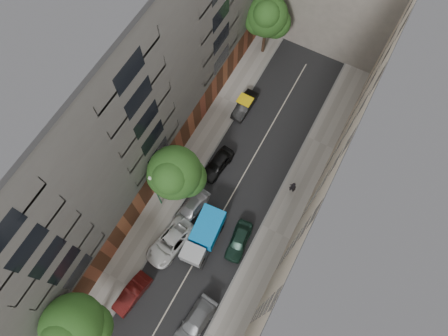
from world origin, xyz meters
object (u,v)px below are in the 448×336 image
Objects in this scene: car_right_2 at (239,241)px; tree_far at (267,18)px; car_left_3 at (191,209)px; lamp_post at (155,188)px; car_left_4 at (218,164)px; tree_mid at (175,175)px; car_left_1 at (132,294)px; tree_near at (74,328)px; car_left_5 at (245,105)px; pedestrian at (293,187)px; car_left_2 at (170,242)px; car_right_1 at (195,323)px; tarp_truck at (204,235)px.

tree_far reaches higher than car_right_2.
lamp_post is (-3.00, -0.75, 3.64)m from car_left_3.
tree_mid is at bearing -103.74° from car_left_4.
tree_mid reaches higher than car_left_1.
car_right_2 is (6.21, 8.80, 0.02)m from car_left_1.
lamp_post is at bearing -91.54° from tree_far.
tree_near is (-1.92, -18.90, 4.85)m from car_left_4.
car_left_3 is (0.61, 9.37, -0.03)m from car_left_1.
car_left_4 is (0.61, 14.80, 0.04)m from car_left_1.
pedestrian is at bearing -34.99° from car_left_5.
car_right_2 is 8.84m from tree_mid.
lamp_post is at bearing 144.24° from car_left_2.
car_left_5 is 0.97× the size of car_right_2.
car_left_4 is 2.23× the size of pedestrian.
pedestrian is (9.53, 5.71, -4.35)m from tree_mid.
car_left_4 is 1.06× the size of car_left_5.
car_left_1 is 9.39m from car_left_3.
pedestrian reaches higher than car_right_2.
lamp_post is (-1.08, 12.73, -1.27)m from tree_near.
car_right_1 reaches higher than car_left_1.
pedestrian is at bearing 34.27° from lamp_post.
tarp_truck reaches higher than car_left_4.
car_left_4 is at bearing 84.20° from tree_near.
car_right_2 is 2.18× the size of pedestrian.
tree_far is (-2.42, 20.94, 4.89)m from car_left_3.
tarp_truck reaches higher than car_left_5.
lamp_post is at bearing -97.50° from car_left_5.
car_left_2 is 2.79× the size of pedestrian.
tree_mid is (-0.90, -12.11, 4.79)m from car_left_5.
lamp_post is 13.48m from pedestrian.
lamp_post reaches higher than car_right_2.
car_left_4 is 0.53× the size of tree_mid.
tree_near is 1.20× the size of lamp_post.
car_left_4 is at bearing 126.22° from car_right_2.
lamp_post reaches higher than car_left_1.
car_left_2 is 0.66× the size of tree_mid.
car_left_3 is 0.94× the size of car_right_1.
car_right_2 reaches higher than car_left_5.
car_left_1 is at bearing 58.49° from pedestrian.
car_right_1 is 8.20m from car_right_2.
tree_far is (-0.50, 34.42, -0.02)m from tree_near.
car_left_5 is 0.50× the size of tree_far.
car_right_2 is at bearing -40.00° from car_left_4.
tree_near is (-1.92, -13.48, 4.92)m from car_left_3.
lamp_post is at bearing 143.00° from car_right_1.
car_left_2 is 25.30m from tree_far.
car_left_4 reaches higher than car_left_5.
pedestrian is (2.22, 15.40, 0.40)m from car_right_1.
tree_far is (-8.02, 21.52, 4.84)m from car_right_2.
car_left_5 is 26.98m from tree_near.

